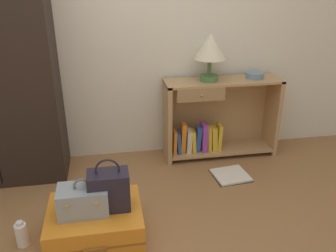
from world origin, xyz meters
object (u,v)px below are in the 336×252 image
at_px(handbag, 109,190).
at_px(bottle, 22,234).
at_px(bookshelf, 215,120).
at_px(train_case, 83,200).
at_px(open_book_on_floor, 231,175).
at_px(bowl, 255,75).
at_px(table_lamp, 210,49).
at_px(suitcase_large, 96,223).

relative_size(handbag, bottle, 1.96).
xyz_separation_m(bookshelf, handbag, (-1.04, -1.05, 0.01)).
bearing_deg(handbag, bottle, 179.47).
height_order(train_case, open_book_on_floor, train_case).
bearing_deg(bottle, bowl, 27.51).
height_order(table_lamp, bottle, table_lamp).
xyz_separation_m(bowl, open_book_on_floor, (-0.33, -0.45, -0.78)).
bearing_deg(bowl, open_book_on_floor, -126.43).
bearing_deg(bowl, train_case, -145.90).
relative_size(bowl, train_case, 0.51).
distance_m(suitcase_large, handbag, 0.28).
bearing_deg(suitcase_large, bowl, 34.74).
relative_size(bowl, open_book_on_floor, 0.49).
relative_size(bookshelf, open_book_on_floor, 3.24).
bearing_deg(train_case, handbag, 6.62).
relative_size(table_lamp, train_case, 1.32).
bearing_deg(handbag, bookshelf, 45.09).
relative_size(table_lamp, handbag, 1.15).
xyz_separation_m(train_case, open_book_on_floor, (1.24, 0.61, -0.32)).
relative_size(suitcase_large, open_book_on_floor, 1.88).
height_order(train_case, bottle, train_case).
height_order(train_case, handbag, handbag).
distance_m(bookshelf, handbag, 1.48).
xyz_separation_m(table_lamp, suitcase_large, (-1.07, -1.04, -0.94)).
bearing_deg(bottle, table_lamp, 33.57).
xyz_separation_m(suitcase_large, train_case, (-0.06, -0.02, 0.21)).
height_order(bookshelf, train_case, bookshelf).
relative_size(bookshelf, bottle, 5.78).
bearing_deg(bookshelf, bottle, -147.54).
bearing_deg(handbag, table_lamp, 47.23).
xyz_separation_m(bowl, handbag, (-1.41, -1.05, -0.42)).
height_order(bowl, bottle, bowl).
bearing_deg(train_case, bottle, 176.60).
distance_m(table_lamp, train_case, 1.71).
xyz_separation_m(table_lamp, train_case, (-1.13, -1.06, -0.73)).
bearing_deg(suitcase_large, train_case, -164.17).
bearing_deg(bottle, train_case, -3.40).
distance_m(handbag, bottle, 0.66).
height_order(bookshelf, table_lamp, table_lamp).
xyz_separation_m(bookshelf, suitcase_large, (-1.15, -1.05, -0.25)).
height_order(suitcase_large, bottle, suitcase_large).
bearing_deg(bottle, open_book_on_floor, 19.46).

